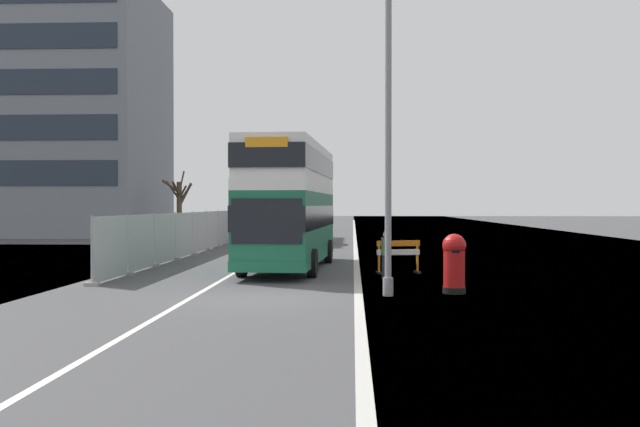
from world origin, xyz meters
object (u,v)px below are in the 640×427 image
(roadworks_barrier, at_px, (398,253))
(car_receding_far, at_px, (283,222))
(car_receding_mid, at_px, (281,225))
(red_pillar_postbox, at_px, (454,261))
(lamppost_foreground, at_px, (388,136))
(pedestrian_at_kerb, at_px, (386,256))
(double_decker_bus, at_px, (290,203))
(car_oncoming_near, at_px, (310,229))

(roadworks_barrier, relative_size, car_receding_far, 0.37)
(car_receding_mid, bearing_deg, red_pillar_postbox, -75.56)
(red_pillar_postbox, distance_m, car_receding_mid, 32.51)
(lamppost_foreground, bearing_deg, roadworks_barrier, 83.80)
(car_receding_far, bearing_deg, pedestrian_at_kerb, -78.92)
(car_receding_far, bearing_deg, car_receding_mid, -85.23)
(car_receding_far, distance_m, pedestrian_at_kerb, 36.36)
(roadworks_barrier, height_order, car_receding_far, car_receding_far)
(double_decker_bus, bearing_deg, car_receding_mid, 96.66)
(red_pillar_postbox, xyz_separation_m, car_receding_far, (-8.74, 39.09, 0.13))
(car_receding_mid, bearing_deg, car_receding_far, 94.77)
(double_decker_bus, distance_m, car_receding_far, 31.85)
(double_decker_bus, distance_m, car_oncoming_near, 17.58)
(pedestrian_at_kerb, bearing_deg, red_pillar_postbox, -62.77)
(roadworks_barrier, bearing_deg, double_decker_bus, 156.60)
(red_pillar_postbox, height_order, roadworks_barrier, red_pillar_postbox)
(double_decker_bus, height_order, red_pillar_postbox, double_decker_bus)
(double_decker_bus, xyz_separation_m, roadworks_barrier, (4.10, -1.77, -1.80))
(car_oncoming_near, xyz_separation_m, car_receding_far, (-3.12, 14.12, 0.07))
(double_decker_bus, bearing_deg, red_pillar_postbox, -54.61)
(car_receding_mid, bearing_deg, roadworks_barrier, -75.02)
(red_pillar_postbox, height_order, pedestrian_at_kerb, red_pillar_postbox)
(car_receding_far, bearing_deg, double_decker_bus, -83.79)
(roadworks_barrier, bearing_deg, pedestrian_at_kerb, -103.48)
(red_pillar_postbox, bearing_deg, car_receding_far, 102.61)
(lamppost_foreground, distance_m, pedestrian_at_kerb, 5.41)
(double_decker_bus, height_order, lamppost_foreground, lamppost_foreground)
(red_pillar_postbox, relative_size, car_oncoming_near, 0.41)
(red_pillar_postbox, xyz_separation_m, roadworks_barrier, (-1.20, 5.69, -0.16))
(double_decker_bus, relative_size, car_oncoming_near, 2.60)
(double_decker_bus, bearing_deg, roadworks_barrier, -23.40)
(car_receding_far, bearing_deg, car_oncoming_near, -77.54)
(red_pillar_postbox, xyz_separation_m, pedestrian_at_kerb, (-1.75, 3.41, -0.11))
(car_oncoming_near, relative_size, pedestrian_at_kerb, 2.54)
(red_pillar_postbox, bearing_deg, car_receding_mid, 104.44)
(car_receding_mid, height_order, car_receding_far, car_receding_far)
(red_pillar_postbox, relative_size, car_receding_far, 0.38)
(roadworks_barrier, bearing_deg, red_pillar_postbox, -78.04)
(car_oncoming_near, relative_size, car_receding_mid, 1.03)
(lamppost_foreground, bearing_deg, car_receding_mid, 100.95)
(lamppost_foreground, xyz_separation_m, car_receding_mid, (-6.22, 32.13, -3.40))
(roadworks_barrier, bearing_deg, car_oncoming_near, 102.90)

